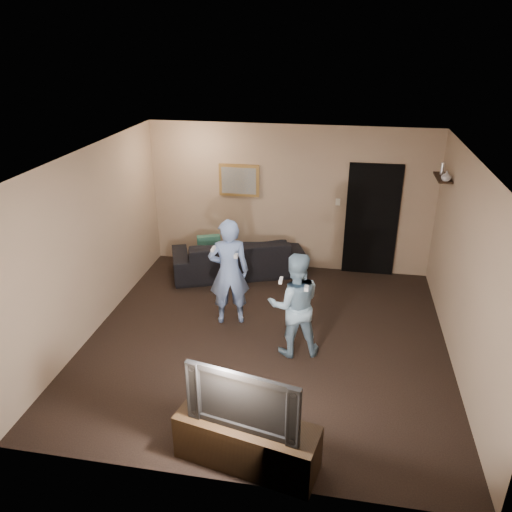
% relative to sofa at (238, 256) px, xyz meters
% --- Properties ---
extents(ground, '(5.00, 5.00, 0.00)m').
position_rel_sofa_xyz_m(ground, '(0.85, -2.03, -0.33)').
color(ground, black).
rests_on(ground, ground).
extents(ceiling, '(5.00, 5.00, 0.04)m').
position_rel_sofa_xyz_m(ceiling, '(0.85, -2.03, 2.27)').
color(ceiling, silver).
rests_on(ceiling, wall_back).
extents(wall_back, '(5.00, 0.04, 2.60)m').
position_rel_sofa_xyz_m(wall_back, '(0.85, 0.47, 0.97)').
color(wall_back, tan).
rests_on(wall_back, ground).
extents(wall_front, '(5.00, 0.04, 2.60)m').
position_rel_sofa_xyz_m(wall_front, '(0.85, -4.53, 0.97)').
color(wall_front, tan).
rests_on(wall_front, ground).
extents(wall_left, '(0.04, 5.00, 2.60)m').
position_rel_sofa_xyz_m(wall_left, '(-1.65, -2.03, 0.97)').
color(wall_left, tan).
rests_on(wall_left, ground).
extents(wall_right, '(0.04, 5.00, 2.60)m').
position_rel_sofa_xyz_m(wall_right, '(3.35, -2.03, 0.97)').
color(wall_right, tan).
rests_on(wall_right, ground).
extents(sofa, '(2.46, 1.64, 0.67)m').
position_rel_sofa_xyz_m(sofa, '(0.00, 0.00, 0.00)').
color(sofa, black).
rests_on(sofa, ground).
extents(throw_pillow, '(0.43, 0.27, 0.41)m').
position_rel_sofa_xyz_m(throw_pillow, '(-0.52, 0.00, 0.15)').
color(throw_pillow, '#1A4F41').
rests_on(throw_pillow, sofa).
extents(painting_frame, '(0.72, 0.05, 0.57)m').
position_rel_sofa_xyz_m(painting_frame, '(-0.05, 0.45, 1.27)').
color(painting_frame, olive).
rests_on(painting_frame, wall_back).
extents(painting_canvas, '(0.62, 0.01, 0.47)m').
position_rel_sofa_xyz_m(painting_canvas, '(-0.05, 0.42, 1.27)').
color(painting_canvas, slate).
rests_on(painting_canvas, painting_frame).
extents(doorway, '(0.90, 0.06, 2.00)m').
position_rel_sofa_xyz_m(doorway, '(2.30, 0.44, 0.67)').
color(doorway, black).
rests_on(doorway, ground).
extents(light_switch, '(0.08, 0.02, 0.12)m').
position_rel_sofa_xyz_m(light_switch, '(1.70, 0.45, 0.97)').
color(light_switch, silver).
rests_on(light_switch, wall_back).
extents(wall_shelf, '(0.20, 0.60, 0.03)m').
position_rel_sofa_xyz_m(wall_shelf, '(3.24, -0.23, 1.66)').
color(wall_shelf, black).
rests_on(wall_shelf, wall_right).
extents(shelf_vase, '(0.19, 0.19, 0.15)m').
position_rel_sofa_xyz_m(shelf_vase, '(3.24, -0.47, 1.75)').
color(shelf_vase, '#A6A6AB').
rests_on(shelf_vase, wall_shelf).
extents(shelf_figurine, '(0.06, 0.06, 0.18)m').
position_rel_sofa_xyz_m(shelf_figurine, '(3.24, -0.09, 1.76)').
color(shelf_figurine, silver).
rests_on(shelf_figurine, wall_shelf).
extents(tv_console, '(1.50, 0.75, 0.51)m').
position_rel_sofa_xyz_m(tv_console, '(1.01, -4.25, -0.08)').
color(tv_console, black).
rests_on(tv_console, ground).
extents(television, '(1.15, 0.38, 0.66)m').
position_rel_sofa_xyz_m(television, '(1.01, -4.25, 0.50)').
color(television, black).
rests_on(television, tv_console).
extents(wii_player_left, '(0.68, 0.56, 1.63)m').
position_rel_sofa_xyz_m(wii_player_left, '(0.23, -1.62, 0.48)').
color(wii_player_left, '#7593CC').
rests_on(wii_player_left, ground).
extents(wii_player_right, '(0.83, 0.71, 1.46)m').
position_rel_sofa_xyz_m(wii_player_right, '(1.26, -2.26, 0.40)').
color(wii_player_right, '#7EA1B7').
rests_on(wii_player_right, ground).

